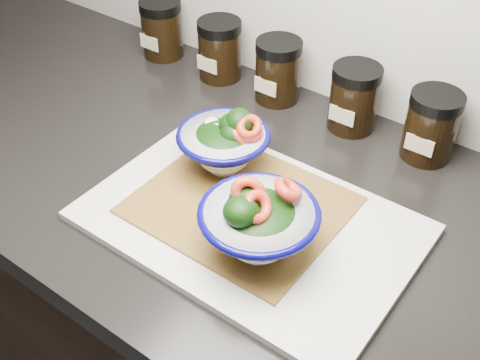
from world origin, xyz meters
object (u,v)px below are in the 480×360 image
Objects in this scene: bowl_right at (258,223)px; spice_jar_e at (431,126)px; spice_jar_b at (220,50)px; bowl_left at (225,143)px; cutting_board at (250,222)px; spice_jar_c at (278,71)px; spice_jar_d at (354,98)px; spice_jar_a at (162,29)px.

spice_jar_e is (0.09, 0.34, -0.01)m from bowl_right.
spice_jar_b is at bearing 180.00° from spice_jar_e.
bowl_left is 0.18m from bowl_right.
cutting_board is 3.98× the size of spice_jar_c.
bowl_left reaches higher than spice_jar_c.
bowl_left is 1.24× the size of spice_jar_d.
spice_jar_a and spice_jar_b have the same top height.
bowl_left reaches higher than spice_jar_e.
spice_jar_d is at bearing 180.00° from spice_jar_e.
bowl_left is at bearing -111.76° from spice_jar_d.
spice_jar_c is at bearing 180.00° from spice_jar_d.
bowl_right is at bearing -104.30° from spice_jar_e.
spice_jar_a reaches higher than cutting_board.
spice_jar_b is 0.42m from spice_jar_e.
spice_jar_c is at bearing 0.00° from spice_jar_a.
spice_jar_c is at bearing 117.32° from cutting_board.
spice_jar_d is at bearing 68.24° from bowl_left.
spice_jar_e is (0.29, 0.00, 0.00)m from spice_jar_c.
spice_jar_b is at bearing 129.54° from bowl_left.
bowl_left is 1.24× the size of spice_jar_c.
spice_jar_c is at bearing 180.00° from spice_jar_e.
bowl_left is (-0.09, 0.07, 0.05)m from cutting_board.
cutting_board is 3.98× the size of spice_jar_a.
spice_jar_b reaches higher than cutting_board.
spice_jar_b and spice_jar_d have the same top height.
cutting_board is 0.13m from bowl_left.
spice_jar_d is (0.43, 0.00, 0.00)m from spice_jar_a.
spice_jar_a is 0.14m from spice_jar_b.
spice_jar_d is at bearing 0.00° from spice_jar_a.
spice_jar_e is at bearing 0.00° from spice_jar_d.
bowl_left is at bearing -75.53° from spice_jar_c.
spice_jar_c is 0.29m from spice_jar_e.
spice_jar_b is 1.00× the size of spice_jar_c.
bowl_left is 0.30m from spice_jar_b.
spice_jar_e is at bearing 0.00° from spice_jar_c.
bowl_left is 0.24m from spice_jar_c.
spice_jar_a is 0.28m from spice_jar_c.
spice_jar_a is at bearing 180.00° from spice_jar_c.
spice_jar_a is at bearing 180.00° from spice_jar_e.
bowl_left is at bearing 140.77° from bowl_right.
cutting_board is 0.33m from spice_jar_e.
bowl_right reaches higher than spice_jar_d.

